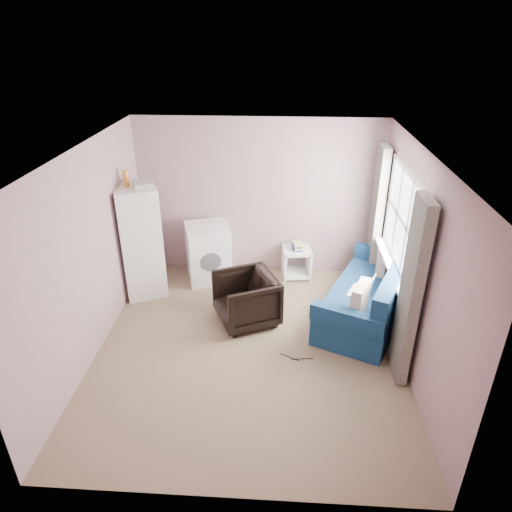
{
  "coord_description": "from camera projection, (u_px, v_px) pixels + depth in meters",
  "views": [
    {
      "loc": [
        0.38,
        -4.66,
        3.7
      ],
      "look_at": [
        0.05,
        0.6,
        1.0
      ],
      "focal_mm": 32.0,
      "sensor_mm": 36.0,
      "label": 1
    }
  ],
  "objects": [
    {
      "name": "room",
      "position": [
        250.0,
        260.0,
        5.28
      ],
      "size": [
        3.84,
        4.24,
        2.54
      ],
      "color": "#8C765C",
      "rests_on": "ground"
    },
    {
      "name": "sofa",
      "position": [
        371.0,
        298.0,
        6.27
      ],
      "size": [
        1.66,
        2.22,
        0.9
      ],
      "rotation": [
        0.0,
        0.0,
        -0.42
      ],
      "color": "navy",
      "rests_on": "ground"
    },
    {
      "name": "window_dressing",
      "position": [
        391.0,
        249.0,
        5.87
      ],
      "size": [
        0.17,
        2.62,
        2.18
      ],
      "color": "white",
      "rests_on": "ground"
    },
    {
      "name": "floor_cables",
      "position": [
        296.0,
        358.0,
        5.64
      ],
      "size": [
        0.42,
        0.14,
        0.01
      ],
      "rotation": [
        0.0,
        0.0,
        -0.14
      ],
      "color": "black",
      "rests_on": "ground"
    },
    {
      "name": "armchair",
      "position": [
        246.0,
        297.0,
        6.18
      ],
      "size": [
        0.96,
        0.99,
        0.78
      ],
      "primitive_type": "imported",
      "rotation": [
        0.0,
        0.0,
        -1.13
      ],
      "color": "black",
      "rests_on": "ground"
    },
    {
      "name": "side_table",
      "position": [
        297.0,
        260.0,
        7.36
      ],
      "size": [
        0.49,
        0.49,
        0.6
      ],
      "rotation": [
        0.0,
        0.0,
        0.12
      ],
      "color": "white",
      "rests_on": "ground"
    },
    {
      "name": "washing_machine",
      "position": [
        208.0,
        252.0,
        7.2
      ],
      "size": [
        0.81,
        0.81,
        0.92
      ],
      "rotation": [
        0.0,
        0.0,
        0.31
      ],
      "color": "white",
      "rests_on": "ground"
    },
    {
      "name": "fridge",
      "position": [
        140.0,
        241.0,
        6.67
      ],
      "size": [
        0.77,
        0.77,
        1.92
      ],
      "rotation": [
        0.0,
        0.0,
        0.43
      ],
      "color": "white",
      "rests_on": "ground"
    }
  ]
}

